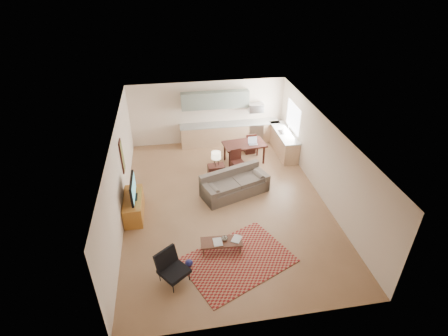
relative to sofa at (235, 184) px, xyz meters
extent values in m
plane|color=#8B6343|center=(-0.40, -0.42, -0.41)|extent=(9.00, 9.00, 0.00)
plane|color=white|center=(-0.40, -0.42, 2.29)|extent=(9.00, 9.00, 0.00)
plane|color=beige|center=(-0.40, 4.08, 0.94)|extent=(6.50, 0.00, 6.50)
plane|color=beige|center=(-0.40, -4.92, 0.94)|extent=(6.50, 0.00, 6.50)
plane|color=beige|center=(-3.65, -0.42, 0.94)|extent=(0.00, 9.00, 9.00)
plane|color=beige|center=(2.85, -0.42, 0.94)|extent=(0.00, 9.00, 9.00)
cube|color=#A5A8AD|center=(1.60, 3.76, 0.04)|extent=(0.62, 0.62, 0.90)
cube|color=#A5A8AD|center=(1.60, 3.78, 1.14)|extent=(0.62, 0.40, 0.35)
cube|color=gray|center=(-0.10, 3.91, 1.54)|extent=(2.80, 0.34, 0.70)
cube|color=white|center=(2.83, 2.58, 1.14)|extent=(0.02, 1.40, 1.05)
cube|color=maroon|center=(-0.50, -3.05, -0.40)|extent=(3.32, 2.89, 0.02)
imported|color=maroon|center=(-1.11, -2.64, -0.05)|extent=(0.26, 0.34, 0.03)
imported|color=navy|center=(-0.56, -2.54, -0.06)|extent=(0.53, 0.54, 0.02)
imported|color=black|center=(-0.79, -2.57, 0.02)|extent=(0.21, 0.21, 0.17)
imported|color=#FFE9CD|center=(2.43, 2.45, 0.60)|extent=(0.10, 0.10, 0.19)
camera|label=1|loc=(-1.97, -9.62, 6.69)|focal=28.00mm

